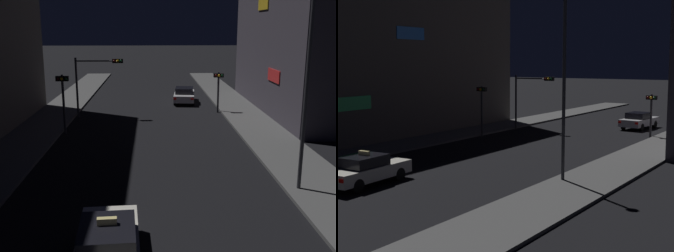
# 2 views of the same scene
# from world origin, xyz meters

# --- Properties ---
(sidewalk_left) EXTENTS (3.35, 59.76, 0.15)m
(sidewalk_left) POSITION_xyz_m (-7.46, 27.88, 0.08)
(sidewalk_left) COLOR #4C4C4C
(sidewalk_left) RESTS_ON ground_plane
(sidewalk_right) EXTENTS (3.35, 59.76, 0.15)m
(sidewalk_right) POSITION_xyz_m (7.46, 27.88, 0.08)
(sidewalk_right) COLOR #4C4C4C
(sidewalk_right) RESTS_ON ground_plane
(building_facade_left) EXTENTS (9.19, 27.01, 16.87)m
(building_facade_left) POSITION_xyz_m (-13.68, 20.05, 8.44)
(building_facade_left) COLOR #514C47
(building_facade_left) RESTS_ON ground_plane
(taxi) EXTENTS (2.08, 4.56, 1.62)m
(taxi) POSITION_xyz_m (-1.15, 8.41, 0.74)
(taxi) COLOR silver
(taxi) RESTS_ON ground_plane
(far_car) EXTENTS (2.24, 4.61, 1.42)m
(far_car) POSITION_xyz_m (3.15, 34.82, 0.73)
(far_car) COLOR #B7B7BC
(far_car) RESTS_ON ground_plane
(traffic_light_overhead) EXTENTS (3.63, 0.42, 4.59)m
(traffic_light_overhead) POSITION_xyz_m (-4.10, 28.82, 3.35)
(traffic_light_overhead) COLOR #2D2D33
(traffic_light_overhead) RESTS_ON ground_plane
(traffic_light_left_kerb) EXTENTS (0.80, 0.42, 3.88)m
(traffic_light_left_kerb) POSITION_xyz_m (-5.53, 23.87, 2.77)
(traffic_light_left_kerb) COLOR #2D2D33
(traffic_light_left_kerb) RESTS_ON ground_plane
(traffic_light_right_kerb) EXTENTS (0.80, 0.42, 3.30)m
(traffic_light_right_kerb) POSITION_xyz_m (5.53, 30.23, 2.39)
(traffic_light_right_kerb) COLOR #2D2D33
(traffic_light_right_kerb) RESTS_ON ground_plane
(street_lamp_near_block) EXTENTS (0.49, 0.49, 8.93)m
(street_lamp_near_block) POSITION_xyz_m (6.39, 13.81, 5.96)
(street_lamp_near_block) COLOR #2D2D33
(street_lamp_near_block) RESTS_ON sidewalk_right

